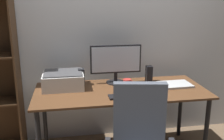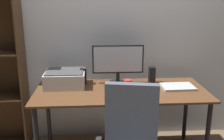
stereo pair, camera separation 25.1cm
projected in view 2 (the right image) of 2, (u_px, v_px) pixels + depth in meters
name	position (u px, v px, depth m)	size (l,w,h in m)	color
back_wall	(117.00, 27.00, 2.93)	(6.40, 0.10, 2.60)	silver
desk	(121.00, 97.00, 2.59)	(1.68, 0.72, 0.74)	#56351E
monitor	(118.00, 62.00, 2.71)	(0.53, 0.20, 0.41)	black
keyboard	(122.00, 97.00, 2.37)	(0.29, 0.11, 0.02)	black
mouse	(143.00, 95.00, 2.40)	(0.06, 0.10, 0.03)	black
coffee_mug	(127.00, 85.00, 2.57)	(0.09, 0.08, 0.10)	#B72D28
laptop	(178.00, 87.00, 2.63)	(0.32, 0.23, 0.02)	#B7BABC
speaker_left	(83.00, 76.00, 2.72)	(0.06, 0.07, 0.17)	black
speaker_right	(152.00, 75.00, 2.77)	(0.06, 0.07, 0.17)	black
printer	(65.00, 78.00, 2.67)	(0.40, 0.34, 0.16)	silver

